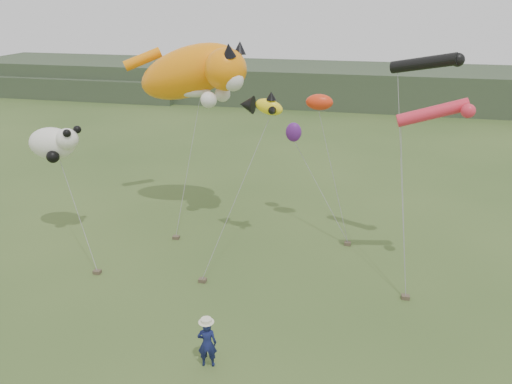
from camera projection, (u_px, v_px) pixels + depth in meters
ground at (227, 337)px, 18.22m from camera, size 120.00×120.00×0.00m
headland at (305, 84)px, 58.70m from camera, size 90.00×13.00×4.00m
festival_attendant at (207, 343)px, 16.53m from camera, size 0.71×0.54×1.77m
sandbag_anchors at (244, 264)px, 23.01m from camera, size 13.72×5.53×0.17m
cat_kite at (197, 72)px, 25.42m from camera, size 7.38×3.94×4.14m
fish_kite at (261, 105)px, 22.21m from camera, size 2.16×1.42×1.16m
tube_kites at (434, 86)px, 20.16m from camera, size 3.31×3.22×2.89m
panda_kite at (54, 143)px, 24.27m from camera, size 2.76×1.79×1.72m
misc_kites at (309, 114)px, 24.81m from camera, size 2.48×1.97×2.80m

